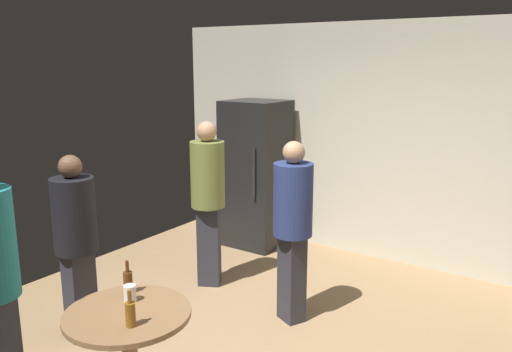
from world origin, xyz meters
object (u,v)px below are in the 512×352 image
(refrigerator, at_px, (256,174))
(foreground_table, at_px, (128,327))
(plastic_cup_white, at_px, (130,293))
(beer_bottle_brown, at_px, (128,281))
(beer_bottle_amber, at_px, (130,313))
(person_in_black_shirt, at_px, (76,235))
(person_in_navy_shirt, at_px, (293,219))
(person_in_olive_shirt, at_px, (208,191))

(refrigerator, xyz_separation_m, foreground_table, (1.18, -3.16, -0.27))
(plastic_cup_white, bearing_deg, refrigerator, 109.58)
(refrigerator, height_order, beer_bottle_brown, refrigerator)
(beer_bottle_amber, height_order, person_in_black_shirt, person_in_black_shirt)
(beer_bottle_amber, relative_size, person_in_black_shirt, 0.15)
(beer_bottle_amber, relative_size, person_in_navy_shirt, 0.14)
(plastic_cup_white, distance_m, person_in_olive_shirt, 1.93)
(foreground_table, bearing_deg, beer_bottle_amber, -35.90)
(foreground_table, relative_size, plastic_cup_white, 7.27)
(foreground_table, distance_m, person_in_navy_shirt, 1.74)
(refrigerator, bearing_deg, person_in_black_shirt, -87.74)
(beer_bottle_brown, bearing_deg, person_in_black_shirt, 164.45)
(person_in_black_shirt, bearing_deg, refrigerator, 95.09)
(beer_bottle_brown, bearing_deg, person_in_navy_shirt, 74.84)
(refrigerator, relative_size, foreground_table, 2.25)
(refrigerator, relative_size, plastic_cup_white, 16.36)
(beer_bottle_amber, distance_m, beer_bottle_brown, 0.47)
(foreground_table, height_order, beer_bottle_amber, beer_bottle_amber)
(person_in_black_shirt, bearing_deg, person_in_olive_shirt, 85.13)
(beer_bottle_amber, bearing_deg, person_in_navy_shirt, 88.42)
(person_in_navy_shirt, bearing_deg, beer_bottle_brown, 10.08)
(refrigerator, relative_size, person_in_black_shirt, 1.15)
(person_in_black_shirt, height_order, person_in_navy_shirt, person_in_navy_shirt)
(refrigerator, bearing_deg, beer_bottle_amber, -67.79)
(person_in_olive_shirt, distance_m, person_in_navy_shirt, 1.10)
(refrigerator, relative_size, beer_bottle_amber, 7.83)
(beer_bottle_amber, relative_size, plastic_cup_white, 2.09)
(beer_bottle_brown, distance_m, person_in_olive_shirt, 1.81)
(plastic_cup_white, relative_size, person_in_black_shirt, 0.07)
(refrigerator, bearing_deg, beer_bottle_brown, -71.74)
(refrigerator, height_order, plastic_cup_white, refrigerator)
(foreground_table, bearing_deg, beer_bottle_brown, 136.26)
(refrigerator, xyz_separation_m, plastic_cup_white, (1.08, -3.05, -0.11))
(beer_bottle_amber, bearing_deg, refrigerator, 112.21)
(plastic_cup_white, bearing_deg, person_in_navy_shirt, 79.20)
(person_in_black_shirt, distance_m, person_in_navy_shirt, 1.80)
(refrigerator, xyz_separation_m, person_in_olive_shirt, (0.30, -1.29, 0.09))
(beer_bottle_brown, distance_m, person_in_navy_shirt, 1.56)
(beer_bottle_amber, xyz_separation_m, person_in_navy_shirt, (0.05, 1.81, 0.13))
(person_in_olive_shirt, bearing_deg, refrigerator, 165.26)
(beer_bottle_brown, xyz_separation_m, plastic_cup_white, (0.10, -0.08, -0.03))
(refrigerator, distance_m, person_in_olive_shirt, 1.33)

